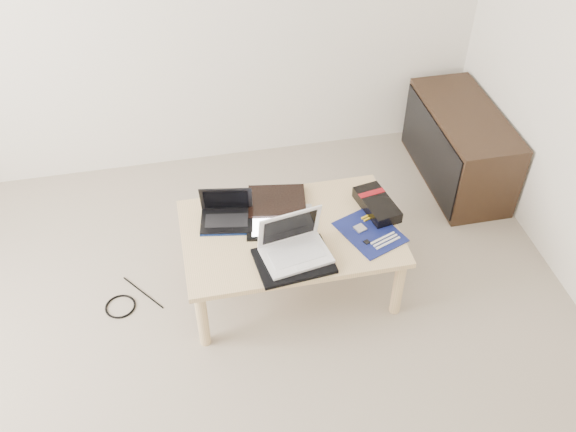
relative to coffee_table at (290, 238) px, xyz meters
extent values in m
plane|color=#AB9D8B|center=(-0.54, -0.76, -0.35)|extent=(4.00, 4.00, 0.00)
cube|color=#E6BC8A|center=(0.00, 0.00, 0.03)|extent=(1.10, 0.70, 0.03)
cylinder|color=#E6BC8A|center=(-0.50, -0.30, -0.17)|extent=(0.06, 0.06, 0.37)
cylinder|color=#E6BC8A|center=(0.50, -0.30, -0.17)|extent=(0.06, 0.06, 0.37)
cylinder|color=#E6BC8A|center=(-0.50, 0.30, -0.17)|extent=(0.06, 0.06, 0.37)
cylinder|color=#E6BC8A|center=(0.50, 0.30, -0.17)|extent=(0.06, 0.06, 0.37)
cube|color=#332115|center=(1.24, 0.69, -0.10)|extent=(0.40, 0.90, 0.50)
cube|color=black|center=(1.04, 0.69, -0.10)|extent=(0.02, 0.86, 0.44)
cube|color=black|center=(-0.03, 0.22, 0.06)|extent=(0.34, 0.30, 0.03)
cube|color=black|center=(-0.31, 0.13, 0.06)|extent=(0.29, 0.23, 0.02)
cube|color=black|center=(-0.31, 0.12, 0.07)|extent=(0.23, 0.14, 0.00)
cube|color=black|center=(-0.32, 0.06, 0.07)|extent=(0.06, 0.04, 0.00)
cube|color=black|center=(-0.30, 0.19, 0.15)|extent=(0.27, 0.10, 0.18)
cube|color=black|center=(-0.30, 0.19, 0.15)|extent=(0.23, 0.08, 0.14)
cube|color=#0D1D49|center=(-0.32, 0.04, 0.05)|extent=(0.27, 0.06, 0.01)
cube|color=black|center=(-0.08, 0.05, 0.05)|extent=(0.30, 0.25, 0.01)
cube|color=white|center=(-0.08, 0.05, 0.06)|extent=(0.24, 0.19, 0.00)
cube|color=#A9A9AD|center=(0.10, 0.04, 0.06)|extent=(0.09, 0.25, 0.02)
cube|color=#A4A4A9|center=(0.10, 0.04, 0.07)|extent=(0.07, 0.20, 0.00)
cube|color=black|center=(-0.03, -0.22, 0.06)|extent=(0.39, 0.30, 0.02)
cube|color=white|center=(-0.01, -0.20, 0.08)|extent=(0.35, 0.27, 0.02)
cube|color=white|center=(-0.01, -0.20, 0.09)|extent=(0.28, 0.17, 0.00)
cube|color=white|center=(0.00, -0.28, 0.09)|extent=(0.07, 0.04, 0.00)
cube|color=white|center=(-0.03, -0.11, 0.19)|extent=(0.32, 0.11, 0.21)
cube|color=black|center=(-0.03, -0.12, 0.19)|extent=(0.27, 0.09, 0.17)
cube|color=#0B154C|center=(0.39, -0.09, 0.05)|extent=(0.35, 0.39, 0.01)
cube|color=#A9A9AD|center=(0.35, -0.07, 0.06)|extent=(0.07, 0.07, 0.01)
cube|color=yellow|center=(0.43, 0.02, 0.06)|extent=(0.10, 0.05, 0.01)
cube|color=yellow|center=(0.44, 0.00, 0.06)|extent=(0.10, 0.05, 0.01)
cube|color=silver|center=(0.44, -0.16, 0.06)|extent=(0.14, 0.06, 0.01)
cube|color=silver|center=(0.45, -0.18, 0.06)|extent=(0.14, 0.06, 0.01)
cube|color=silver|center=(0.46, -0.19, 0.06)|extent=(0.14, 0.06, 0.01)
cube|color=black|center=(0.35, -0.17, 0.06)|extent=(0.03, 0.03, 0.01)
cube|color=black|center=(0.48, 0.07, 0.08)|extent=(0.20, 0.31, 0.06)
cube|color=maroon|center=(0.47, 0.13, 0.11)|extent=(0.15, 0.06, 0.00)
torus|color=black|center=(-0.06, -0.04, 0.05)|extent=(0.13, 0.13, 0.01)
torus|color=black|center=(-0.92, 0.02, -0.35)|extent=(0.19, 0.19, 0.01)
cylinder|color=black|center=(-0.80, 0.09, -0.35)|extent=(0.21, 0.27, 0.01)
camera|label=1|loc=(-0.49, -2.30, 2.31)|focal=40.00mm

